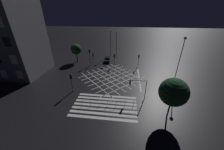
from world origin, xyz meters
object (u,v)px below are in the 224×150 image
at_px(street_lamp_east, 182,52).
at_px(street_lamp_far, 116,40).
at_px(traffic_light_sw_main, 71,79).
at_px(traffic_light_median_north, 114,58).
at_px(street_tree_near, 76,49).
at_px(street_lamp_west, 111,37).
at_px(traffic_light_nw_main, 93,56).
at_px(traffic_light_se_main, 137,85).
at_px(waiting_car, 108,59).
at_px(street_tree_far, 173,92).
at_px(traffic_light_nw_cross, 89,54).
at_px(traffic_light_ne_cross, 139,58).
at_px(traffic_light_sw_cross, 71,79).

relative_size(street_lamp_east, street_lamp_far, 1.16).
distance_m(traffic_light_sw_main, traffic_light_median_north, 14.89).
bearing_deg(street_tree_near, street_lamp_west, 35.77).
relative_size(traffic_light_nw_main, traffic_light_median_north, 0.95).
distance_m(traffic_light_se_main, street_lamp_west, 24.73).
height_order(traffic_light_sw_main, waiting_car, traffic_light_sw_main).
bearing_deg(traffic_light_nw_main, waiting_car, 39.41).
distance_m(street_tree_near, street_tree_far, 29.66).
bearing_deg(traffic_light_nw_cross, street_lamp_far, 136.93).
bearing_deg(traffic_light_median_north, traffic_light_ne_cross, 90.01).
xyz_separation_m(street_lamp_west, street_tree_far, (12.00, -27.25, -1.95)).
xyz_separation_m(street_lamp_west, waiting_car, (-0.24, -5.44, -5.82)).
relative_size(street_lamp_east, waiting_car, 2.21).
distance_m(traffic_light_median_north, traffic_light_sw_cross, 14.99).
distance_m(traffic_light_nw_main, street_lamp_west, 10.27).
xyz_separation_m(street_lamp_east, street_lamp_far, (-14.15, 14.56, -1.05)).
bearing_deg(waiting_car, traffic_light_se_main, 23.68).
height_order(traffic_light_sw_main, traffic_light_nw_main, traffic_light_sw_main).
height_order(traffic_light_ne_cross, street_tree_near, street_tree_near).
bearing_deg(traffic_light_nw_cross, traffic_light_nw_main, 133.98).
bearing_deg(traffic_light_se_main, waiting_car, -66.32).
height_order(traffic_light_nw_main, street_lamp_east, street_lamp_east).
distance_m(traffic_light_nw_cross, waiting_car, 6.47).
bearing_deg(traffic_light_nw_cross, street_lamp_east, 71.00).
bearing_deg(traffic_light_nw_main, traffic_light_sw_cross, -91.83).
relative_size(traffic_light_sw_main, waiting_car, 0.84).
bearing_deg(traffic_light_se_main, traffic_light_nw_main, -51.81).
relative_size(traffic_light_ne_cross, street_lamp_east, 0.37).
xyz_separation_m(traffic_light_se_main, street_tree_near, (-17.10, 16.41, 0.97)).
height_order(traffic_light_median_north, street_lamp_east, street_lamp_east).
bearing_deg(traffic_light_nw_cross, traffic_light_median_north, 90.48).
distance_m(traffic_light_nw_cross, street_lamp_far, 10.37).
height_order(traffic_light_ne_cross, street_lamp_west, street_lamp_west).
bearing_deg(waiting_car, street_tree_near, -81.34).
height_order(traffic_light_median_north, street_lamp_far, street_lamp_far).
xyz_separation_m(traffic_light_nw_cross, street_lamp_west, (4.75, 9.26, 3.19)).
bearing_deg(street_lamp_far, street_lamp_west, 137.41).
distance_m(traffic_light_sw_cross, traffic_light_ne_cross, 18.90).
height_order(street_lamp_west, street_tree_near, street_lamp_west).
xyz_separation_m(traffic_light_sw_main, traffic_light_sw_cross, (0.01, -0.12, 0.03)).
bearing_deg(street_lamp_far, traffic_light_sw_cross, -107.57).
bearing_deg(traffic_light_se_main, traffic_light_sw_main, -3.56).
bearing_deg(traffic_light_median_north, traffic_light_se_main, 20.97).
bearing_deg(traffic_light_ne_cross, street_tree_far, 9.94).
height_order(street_lamp_far, street_tree_near, street_lamp_far).
height_order(traffic_light_sw_main, street_tree_near, street_tree_near).
xyz_separation_m(street_tree_near, waiting_car, (9.28, 1.41, -3.18)).
relative_size(traffic_light_sw_main, traffic_light_se_main, 0.98).
distance_m(traffic_light_median_north, street_tree_near, 12.01).
bearing_deg(traffic_light_median_north, waiting_car, -147.13).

